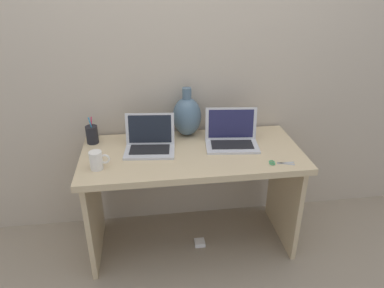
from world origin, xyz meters
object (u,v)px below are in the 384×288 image
(laptop_right, at_px, (231,135))
(green_vase, at_px, (187,116))
(scissors, at_px, (277,163))
(laptop_left, at_px, (150,141))
(pen_cup, at_px, (92,134))
(coffee_mug, at_px, (97,160))
(power_brick, at_px, (200,243))

(laptop_right, relative_size, green_vase, 1.07)
(scissors, bearing_deg, laptop_right, 125.48)
(laptop_left, height_order, scissors, laptop_left)
(laptop_right, bearing_deg, pen_cup, 171.39)
(pen_cup, bearing_deg, laptop_right, -8.61)
(pen_cup, bearing_deg, coffee_mug, -79.60)
(laptop_left, distance_m, laptop_right, 0.51)
(scissors, relative_size, power_brick, 2.11)
(green_vase, bearing_deg, laptop_right, -34.61)
(pen_cup, relative_size, scissors, 1.25)
(laptop_right, height_order, scissors, laptop_right)
(green_vase, xyz_separation_m, power_brick, (0.05, -0.29, -0.83))
(power_brick, bearing_deg, pen_cup, 159.78)
(laptop_right, bearing_deg, power_brick, -152.42)
(coffee_mug, bearing_deg, laptop_left, 34.57)
(laptop_left, height_order, power_brick, laptop_left)
(green_vase, height_order, scissors, green_vase)
(coffee_mug, bearing_deg, laptop_right, 14.39)
(pen_cup, xyz_separation_m, scissors, (1.08, -0.42, -0.06))
(laptop_right, relative_size, scissors, 2.35)
(green_vase, height_order, pen_cup, green_vase)
(coffee_mug, xyz_separation_m, power_brick, (0.60, 0.10, -0.75))
(laptop_right, relative_size, power_brick, 4.95)
(pen_cup, distance_m, scissors, 1.16)
(laptop_left, distance_m, green_vase, 0.32)
(laptop_left, relative_size, scissors, 2.18)
(green_vase, distance_m, power_brick, 0.88)
(pen_cup, bearing_deg, green_vase, 4.44)
(laptop_left, xyz_separation_m, power_brick, (0.30, -0.11, -0.75))
(pen_cup, bearing_deg, laptop_left, -20.47)
(laptop_right, xyz_separation_m, coffee_mug, (-0.81, -0.21, -0.01))
(laptop_right, bearing_deg, green_vase, 145.39)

